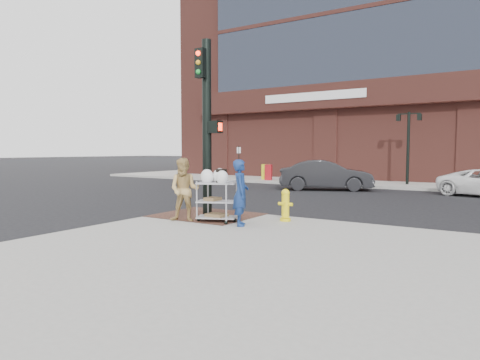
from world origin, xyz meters
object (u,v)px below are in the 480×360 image
Objects in this scene: sedan_dark at (326,175)px; traffic_signal_pole at (207,123)px; lamp_post at (408,140)px; pedestrian_tan at (185,190)px; utility_cart at (217,198)px; fire_hydrant at (285,205)px; woman_blue at (241,193)px.

traffic_signal_pole is at bearing 160.15° from sedan_dark.
lamp_post is 16.52m from pedestrian_tan.
utility_cart is (1.47, -11.69, 0.02)m from sedan_dark.
traffic_signal_pole reaches higher than fire_hydrant.
woman_blue is at bearing -117.32° from fire_hydrant.
lamp_post reaches higher than pedestrian_tan.
sedan_dark is (-3.17, -4.16, -1.85)m from lamp_post.
pedestrian_tan is 1.95× the size of fire_hydrant.
traffic_signal_pole reaches higher than sedan_dark.
pedestrian_tan is 0.36× the size of sedan_dark.
traffic_signal_pole is 2.58m from woman_blue.
woman_blue is (1.63, -0.78, -1.85)m from traffic_signal_pole.
fire_hydrant is (1.49, 1.09, -0.20)m from utility_cart.
pedestrian_tan is at bearing -152.55° from utility_cart.
woman_blue is at bearing -15.85° from pedestrian_tan.
pedestrian_tan reaches higher than woman_blue.
woman_blue is 0.36× the size of sedan_dark.
pedestrian_tan is at bearing 66.34° from woman_blue.
woman_blue is at bearing -93.04° from lamp_post.
woman_blue reaches higher than fire_hydrant.
fire_hydrant is (0.64, 1.24, -0.39)m from woman_blue.
lamp_post is 4.63× the size of fire_hydrant.
traffic_signal_pole reaches higher than woman_blue.
traffic_signal_pole is (-2.48, -15.23, 0.21)m from lamp_post.
lamp_post reaches higher than fire_hydrant.
pedestrian_tan is at bearing -89.26° from traffic_signal_pole.
pedestrian_tan reaches higher than utility_cart.
lamp_post is 14.91m from fire_hydrant.
traffic_signal_pole is at bearing 66.16° from pedestrian_tan.
fire_hydrant is at bearing 11.37° from traffic_signal_pole.
traffic_signal_pole is at bearing -99.24° from lamp_post.
sedan_dark is at bearing 93.56° from traffic_signal_pole.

